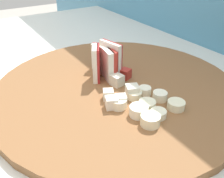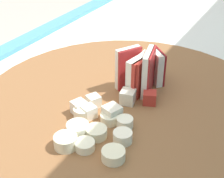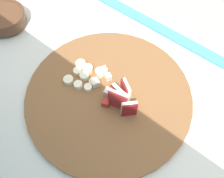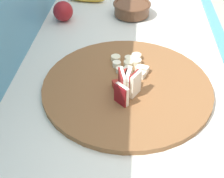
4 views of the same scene
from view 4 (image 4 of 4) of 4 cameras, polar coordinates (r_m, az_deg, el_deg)
name	(u,v)px [view 4 (image 4 of 4)]	position (r m, az deg, el deg)	size (l,w,h in m)	color
tiled_countertop	(124,176)	(1.19, 2.20, -16.01)	(1.37, 0.65, 0.92)	silver
tile_backsplash	(19,114)	(1.02, -17.12, -4.53)	(2.40, 0.04, 1.51)	#4C8EB2
cutting_board	(127,86)	(0.82, 2.80, 0.53)	(0.46, 0.46, 0.01)	brown
apple_wedge_fan	(126,85)	(0.76, 2.65, 0.68)	(0.09, 0.07, 0.07)	#A32323
apple_dice_pile	(132,75)	(0.83, 3.70, 2.58)	(0.10, 0.10, 0.02)	beige
banana_slice_rows	(129,63)	(0.89, 3.18, 4.92)	(0.10, 0.10, 0.02)	white
ceramic_bowl	(133,8)	(1.19, 3.96, 14.90)	(0.14, 0.14, 0.05)	brown
whole_apple	(63,11)	(1.16, -9.16, 14.20)	(0.07, 0.07, 0.07)	maroon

